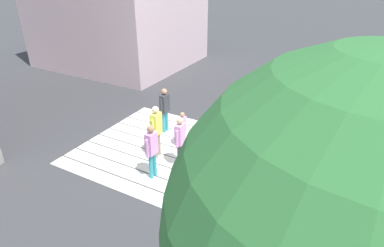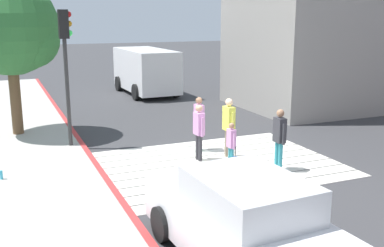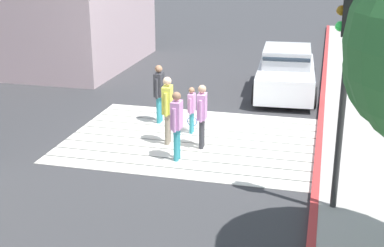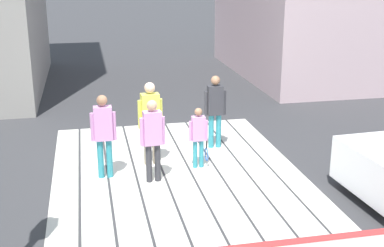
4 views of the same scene
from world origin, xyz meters
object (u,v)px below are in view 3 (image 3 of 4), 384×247
(pedestrian_adult_lead, at_px, (177,121))
(pedestrian_child_with_racket, at_px, (192,108))
(traffic_light_corner, at_px, (346,57))
(car_parked_near_curb, at_px, (286,73))
(pedestrian_adult_side, at_px, (202,112))
(pedestrian_adult_trailing, at_px, (168,106))
(pedestrian_teen_behind, at_px, (159,90))

(pedestrian_adult_lead, distance_m, pedestrian_child_with_racket, 1.92)
(traffic_light_corner, bearing_deg, car_parked_near_curb, -78.99)
(traffic_light_corner, relative_size, pedestrian_adult_side, 2.60)
(pedestrian_adult_trailing, distance_m, pedestrian_child_with_racket, 1.05)
(car_parked_near_curb, bearing_deg, traffic_light_corner, 101.01)
(traffic_light_corner, bearing_deg, pedestrian_adult_side, -39.69)
(pedestrian_adult_side, relative_size, pedestrian_teen_behind, 0.97)
(pedestrian_adult_trailing, height_order, pedestrian_child_with_racket, pedestrian_adult_trailing)
(traffic_light_corner, relative_size, pedestrian_teen_behind, 2.53)
(pedestrian_adult_lead, distance_m, pedestrian_adult_trailing, 1.10)
(traffic_light_corner, xyz_separation_m, pedestrian_adult_side, (3.19, -2.64, -2.09))
(pedestrian_adult_lead, relative_size, pedestrian_child_with_racket, 1.31)
(pedestrian_child_with_racket, bearing_deg, car_parked_near_curb, -115.36)
(pedestrian_adult_lead, distance_m, pedestrian_adult_side, 0.98)
(traffic_light_corner, distance_m, pedestrian_child_with_racket, 5.69)
(traffic_light_corner, height_order, pedestrian_adult_lead, traffic_light_corner)
(car_parked_near_curb, relative_size, pedestrian_adult_side, 2.69)
(pedestrian_child_with_racket, bearing_deg, pedestrian_adult_lead, 93.59)
(traffic_light_corner, distance_m, pedestrian_adult_lead, 4.49)
(traffic_light_corner, bearing_deg, pedestrian_child_with_racket, -44.62)
(car_parked_near_curb, relative_size, traffic_light_corner, 1.04)
(pedestrian_adult_lead, bearing_deg, pedestrian_child_with_racket, -86.41)
(traffic_light_corner, xyz_separation_m, pedestrian_child_with_racket, (3.70, -3.65, -2.32))
(pedestrian_adult_side, relative_size, pedestrian_child_with_racket, 1.28)
(pedestrian_adult_side, bearing_deg, pedestrian_adult_lead, 66.21)
(pedestrian_adult_lead, height_order, pedestrian_teen_behind, same)
(pedestrian_teen_behind, bearing_deg, pedestrian_adult_lead, 115.80)
(pedestrian_teen_behind, relative_size, pedestrian_child_with_racket, 1.31)
(car_parked_near_curb, xyz_separation_m, pedestrian_adult_side, (1.61, 5.48, 0.22))
(pedestrian_adult_lead, xyz_separation_m, pedestrian_teen_behind, (1.22, -2.52, 0.00))
(traffic_light_corner, xyz_separation_m, pedestrian_adult_trailing, (4.09, -2.72, -2.01))
(car_parked_near_curb, xyz_separation_m, traffic_light_corner, (-1.58, 8.12, 2.30))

